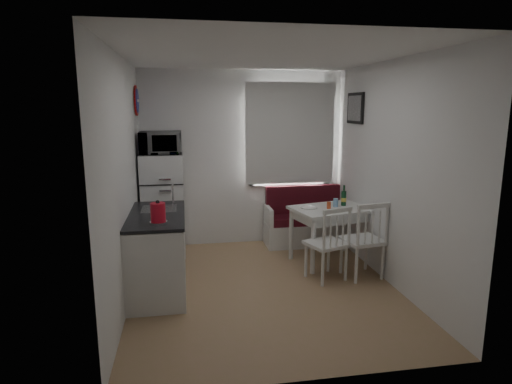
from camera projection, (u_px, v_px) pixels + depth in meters
floor at (264, 288)px, 4.98m from camera, size 3.00×3.50×0.02m
ceiling at (265, 55)px, 4.47m from camera, size 3.00×3.50×0.02m
wall_back at (243, 159)px, 6.42m from camera, size 3.00×0.02×2.60m
wall_front at (310, 217)px, 3.03m from camera, size 3.00×0.02×2.60m
wall_left at (124, 182)px, 4.48m from camera, size 0.02×3.50×2.60m
wall_right at (391, 174)px, 4.97m from camera, size 0.02×3.50×2.60m
window at (289, 137)px, 6.44m from camera, size 1.22×0.06×1.47m
curtain at (290, 134)px, 6.36m from camera, size 1.35×0.02×1.50m
kitchen_counter at (158, 252)px, 4.85m from camera, size 0.62×1.32×1.16m
wall_sign at (137, 101)px, 5.72m from camera, size 0.03×0.40×0.40m
picture_frame at (355, 108)px, 5.88m from camera, size 0.04×0.52×0.42m
bench at (305, 225)px, 6.53m from camera, size 1.23×0.47×0.88m
dining_table at (331, 214)px, 5.71m from camera, size 1.14×0.92×0.75m
chair_left at (329, 236)px, 5.04m from camera, size 0.55×0.54×0.50m
chair_right at (366, 232)px, 5.11m from camera, size 0.52×0.50×0.52m
fridge at (163, 205)px, 6.00m from camera, size 0.57×0.57×1.44m
microwave at (161, 143)px, 5.78m from camera, size 0.56×0.38×0.31m
kettle at (158, 213)px, 4.31m from camera, size 0.18×0.18×0.24m
wine_bottle at (344, 195)px, 5.80m from camera, size 0.07×0.07×0.28m
drinking_glass_orange at (329, 205)px, 5.63m from camera, size 0.06×0.06×0.09m
drinking_glass_blue at (336, 203)px, 5.74m from camera, size 0.07×0.07×0.11m
plate at (309, 208)px, 5.66m from camera, size 0.22×0.22×0.02m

